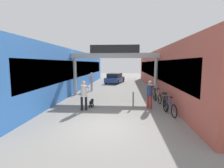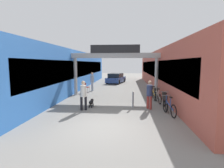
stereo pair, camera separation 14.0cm
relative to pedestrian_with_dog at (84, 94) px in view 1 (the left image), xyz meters
name	(u,v)px [view 1 (the left image)]	position (x,y,z in m)	size (l,w,h in m)	color
ground_plane	(104,126)	(1.46, -2.41, -0.97)	(80.00, 80.00, 0.00)	gray
storefront_left	(69,70)	(-3.64, 8.59, 0.95)	(3.00, 26.00, 3.84)	blue
storefront_right	(167,71)	(6.55, 8.59, 0.95)	(3.00, 26.00, 3.84)	#B25142
arcade_sign_gateway	(115,60)	(1.46, 4.75, 1.98)	(7.40, 0.47, 4.14)	#B2B2B2
pedestrian_with_dog	(84,94)	(0.00, 0.00, 0.00)	(0.40, 0.40, 1.69)	black
pedestrian_companion	(150,93)	(3.76, 0.62, -0.02)	(0.48, 0.48, 1.66)	#99332D
pedestrian_carrying_crate	(92,80)	(-0.91, 6.95, 0.07)	(0.36, 0.39, 1.79)	#8C9EB2
dog_on_leash	(91,102)	(0.27, 0.81, -0.67)	(0.28, 0.65, 0.47)	black
bicycle_blue_nearest	(169,106)	(4.63, -0.41, -0.53)	(0.47, 1.67, 0.98)	black
bicycle_black_second	(165,101)	(4.70, 0.75, -0.53)	(0.46, 1.69, 0.98)	black
bicycle_silver_third	(157,96)	(4.55, 2.49, -0.53)	(0.46, 1.69, 0.98)	black
bicycle_orange_farthest	(153,93)	(4.41, 3.65, -0.53)	(0.46, 1.69, 0.98)	black
bollard_post_metal	(133,99)	(2.82, 0.85, -0.46)	(0.10, 0.10, 0.99)	gray
cafe_chair_red_nearer	(85,87)	(-1.34, 6.09, -0.43)	(0.56, 0.56, 0.89)	gray
parked_car_blue	(115,78)	(0.91, 14.00, -0.32)	(2.60, 4.29, 1.33)	#2D478C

